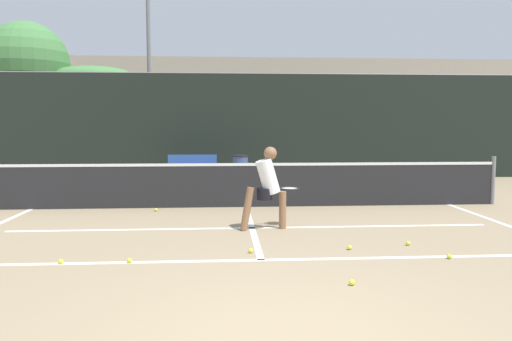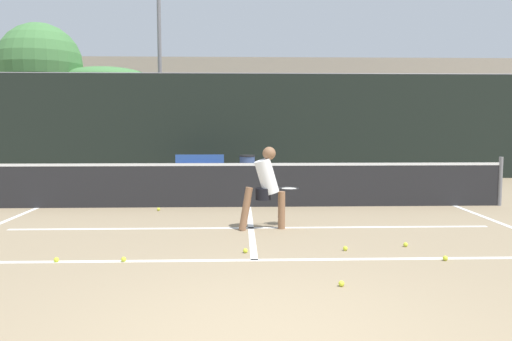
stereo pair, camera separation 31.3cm
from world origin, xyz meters
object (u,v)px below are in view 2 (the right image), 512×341
trash_bin (247,169)px  player_practicing (266,184)px  parked_car (304,154)px  courtside_bench (199,168)px

trash_bin → player_practicing: bearing=-88.0°
player_practicing → parked_car: 11.81m
player_practicing → trash_bin: size_ratio=1.64×
courtside_bench → trash_bin: same height
player_practicing → parked_car: (2.12, 11.62, -0.22)m
player_practicing → courtside_bench: size_ratio=0.97×
courtside_bench → parked_car: bearing=53.0°
courtside_bench → player_practicing: bearing=-75.9°
player_practicing → courtside_bench: (-1.66, 6.60, -0.31)m
player_practicing → courtside_bench: 6.81m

